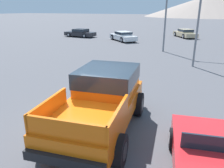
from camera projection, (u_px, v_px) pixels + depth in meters
ground_plane at (96, 121)px, 7.85m from camera, size 320.00×320.00×0.00m
orange_pickup_truck at (103, 96)px, 7.29m from camera, size 2.91×5.29×1.89m
parked_car_white at (123, 36)px, 27.37m from camera, size 4.47×4.25×1.16m
parked_car_dark at (80, 33)px, 31.37m from camera, size 4.52×2.23×1.12m
parked_car_tan at (185, 33)px, 30.74m from camera, size 3.83×4.76×1.15m
traffic_light_main at (181, 4)px, 18.85m from camera, size 3.49×0.38×6.15m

